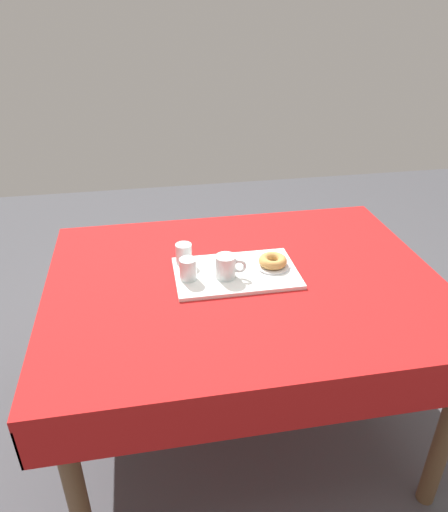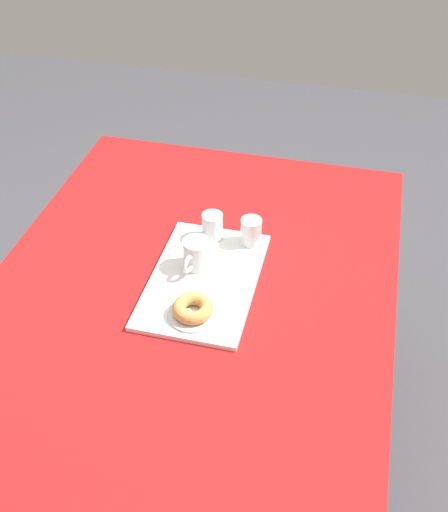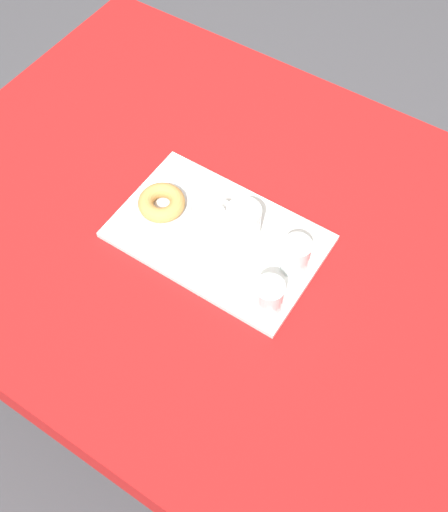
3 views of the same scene
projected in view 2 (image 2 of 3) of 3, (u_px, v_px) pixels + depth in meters
ground_plane at (198, 447)px, 2.17m from camera, size 6.00×6.00×0.00m
dining_table at (191, 310)px, 1.73m from camera, size 1.42×1.09×0.77m
serving_tray at (204, 280)px, 1.68m from camera, size 0.45×0.28×0.01m
tea_mug_left at (197, 255)px, 1.69m from camera, size 0.11×0.07×0.09m
water_glass_near at (212, 227)px, 1.79m from camera, size 0.06×0.06×0.08m
water_glass_far at (251, 233)px, 1.77m from camera, size 0.06×0.06×0.08m
donut_plate_left at (193, 314)px, 1.57m from camera, size 0.13×0.13×0.01m
sugar_donut_left at (193, 308)px, 1.55m from camera, size 0.10×0.10×0.03m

